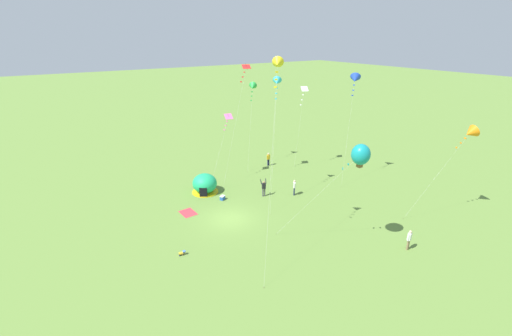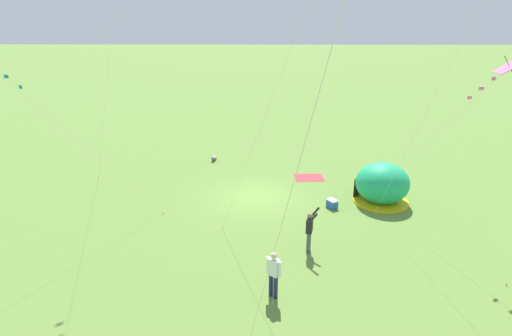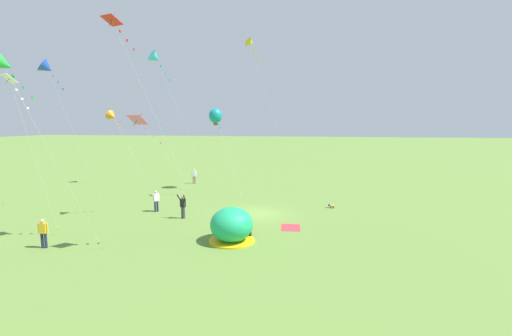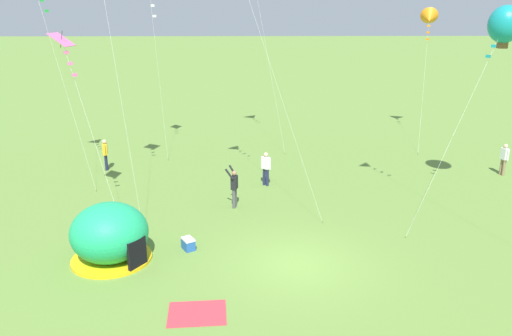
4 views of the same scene
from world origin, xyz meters
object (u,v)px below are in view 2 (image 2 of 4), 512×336
Objects in this scene: kite_pink at (501,73)px; person_far_back at (310,229)px; cooler_box at (332,204)px; toddler_crawling at (214,158)px; popup_tent at (382,184)px; person_watching_sky at (274,273)px.

person_far_back is at bearing 4.44° from kite_pink.
toddler_crawling is (6.78, -7.10, -0.04)m from cooler_box.
kite_pink is at bearing 118.80° from popup_tent.
kite_pink is at bearing 144.50° from cooler_box.
cooler_box is at bearing 133.70° from toddler_crawling.
popup_tent is at bearing -61.20° from kite_pink.
toddler_crawling is (9.41, -6.35, -0.82)m from popup_tent.
kite_pink is (-6.61, -0.51, 6.08)m from person_far_back.
popup_tent reaches higher than person_watching_sky.
kite_pink is at bearing 137.85° from toddler_crawling.
popup_tent is 6.42m from person_far_back.
kite_pink reaches higher than person_watching_sky.
person_far_back is (4.24, 4.82, 0.00)m from popup_tent.
popup_tent reaches higher than cooler_box.
person_watching_sky is (3.14, 6.97, 0.74)m from cooler_box.
person_far_back is (-5.16, 11.17, 0.82)m from toddler_crawling.
kite_pink reaches higher than cooler_box.
popup_tent is 2.84m from cooler_box.
cooler_box is 4.45m from person_far_back.
person_far_back is at bearing 114.81° from toddler_crawling.
person_far_back is at bearing 68.37° from cooler_box.
person_watching_sky is at bearing 104.52° from toddler_crawling.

